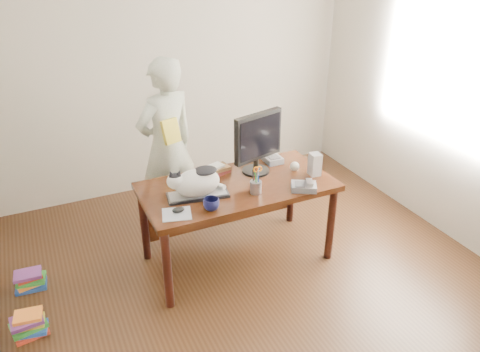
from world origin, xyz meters
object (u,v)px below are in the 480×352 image
at_px(speaker, 315,164).
at_px(book_stack, 217,169).
at_px(person, 167,146).
at_px(book_pile_a, 29,325).
at_px(monitor, 258,140).
at_px(coffee_mug, 211,204).
at_px(keyboard, 198,195).
at_px(baseball, 295,166).
at_px(mouse, 178,210).
at_px(desk, 234,195).
at_px(calculator, 272,159).
at_px(cat, 195,182).
at_px(phone, 304,186).
at_px(pen_cup, 256,186).
at_px(book_pile_b, 30,280).

xyz_separation_m(speaker, book_stack, (-0.75, 0.38, -0.07)).
height_order(person, book_pile_a, person).
relative_size(monitor, book_pile_a, 2.02).
distance_m(person, book_pile_a, 1.88).
distance_m(speaker, book_pile_a, 2.54).
bearing_deg(coffee_mug, monitor, 34.63).
bearing_deg(coffee_mug, book_stack, 63.58).
distance_m(keyboard, speaker, 1.05).
xyz_separation_m(keyboard, book_pile_a, (-1.38, -0.15, -0.68)).
relative_size(baseball, book_stack, 0.35).
bearing_deg(keyboard, baseball, 13.83).
distance_m(mouse, speaker, 1.27).
bearing_deg(book_stack, book_pile_a, -177.41).
bearing_deg(speaker, desk, 168.67).
bearing_deg(book_stack, calculator, -12.83).
xyz_separation_m(keyboard, mouse, (-0.22, -0.16, 0.01)).
relative_size(speaker, calculator, 1.01).
distance_m(cat, coffee_mug, 0.25).
height_order(monitor, baseball, monitor).
relative_size(baseball, person, 0.05).
relative_size(book_stack, person, 0.14).
distance_m(desk, mouse, 0.68).
distance_m(monitor, book_pile_a, 2.24).
relative_size(phone, book_stack, 1.05).
height_order(desk, cat, cat).
bearing_deg(coffee_mug, calculator, 34.13).
relative_size(mouse, book_pile_a, 0.41).
relative_size(keyboard, book_stack, 2.15).
relative_size(keyboard, mouse, 4.64).
bearing_deg(book_stack, monitor, -37.07).
xyz_separation_m(pen_cup, calculator, (0.40, 0.46, -0.04)).
height_order(calculator, person, person).
relative_size(keyboard, speaker, 2.58).
bearing_deg(person, baseball, 120.32).
bearing_deg(pen_cup, book_stack, 107.65).
bearing_deg(monitor, book_pile_a, 173.45).
relative_size(baseball, book_pile_a, 0.30).
bearing_deg(book_pile_b, monitor, -6.59).
distance_m(coffee_mug, book_pile_b, 1.68).
height_order(book_stack, book_pile_b, book_stack).
height_order(mouse, book_pile_a, mouse).
distance_m(mouse, book_pile_b, 1.45).
relative_size(cat, speaker, 2.43).
xyz_separation_m(mouse, calculator, (1.06, 0.49, 0.01)).
relative_size(monitor, calculator, 2.81).
distance_m(monitor, person, 0.94).
bearing_deg(speaker, baseball, 134.55).
relative_size(desk, monitor, 2.93).
bearing_deg(baseball, speaker, -50.37).
bearing_deg(monitor, coffee_mug, -161.09).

